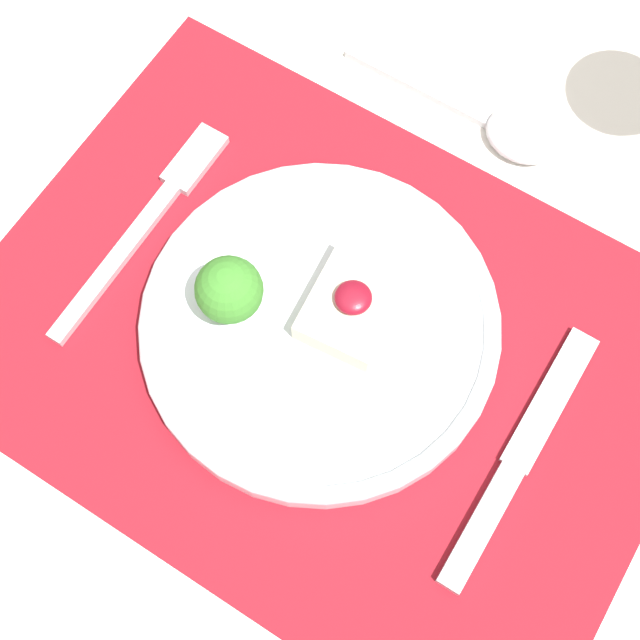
{
  "coord_description": "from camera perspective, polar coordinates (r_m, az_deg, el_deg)",
  "views": [
    {
      "loc": [
        0.1,
        -0.17,
        1.35
      ],
      "look_at": [
        -0.01,
        0.01,
        0.8
      ],
      "focal_mm": 50.0,
      "sensor_mm": 36.0,
      "label": 1
    }
  ],
  "objects": [
    {
      "name": "spoon",
      "position": [
        0.69,
        11.75,
        12.01
      ],
      "size": [
        0.18,
        0.05,
        0.02
      ],
      "rotation": [
        0.0,
        0.0,
        -0.01
      ],
      "color": "#B2B2B7",
      "rests_on": "dining_table"
    },
    {
      "name": "dinner_plate",
      "position": [
        0.6,
        -0.19,
        -0.14
      ],
      "size": [
        0.24,
        0.24,
        0.07
      ],
      "color": "silver",
      "rests_on": "placemat"
    },
    {
      "name": "fork",
      "position": [
        0.65,
        -10.75,
        6.6
      ],
      "size": [
        0.02,
        0.19,
        0.01
      ],
      "rotation": [
        0.0,
        0.0,
        0.0
      ],
      "color": "#B2B2B7",
      "rests_on": "placemat"
    },
    {
      "name": "knife",
      "position": [
        0.59,
        12.09,
        -9.52
      ],
      "size": [
        0.02,
        0.19,
        0.01
      ],
      "rotation": [
        0.0,
        0.0,
        0.05
      ],
      "color": "#B2B2B7",
      "rests_on": "placemat"
    },
    {
      "name": "placemat",
      "position": [
        0.61,
        0.39,
        -1.54
      ],
      "size": [
        0.47,
        0.35,
        0.0
      ],
      "primitive_type": "cube",
      "color": "maroon",
      "rests_on": "dining_table"
    },
    {
      "name": "dining_table",
      "position": [
        0.68,
        0.34,
        -3.81
      ],
      "size": [
        1.38,
        1.29,
        0.77
      ],
      "color": "white",
      "rests_on": "ground_plane"
    },
    {
      "name": "ground_plane",
      "position": [
        1.36,
        0.18,
        -12.48
      ],
      "size": [
        8.0,
        8.0,
        0.0
      ],
      "primitive_type": "plane",
      "color": "gray"
    }
  ]
}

